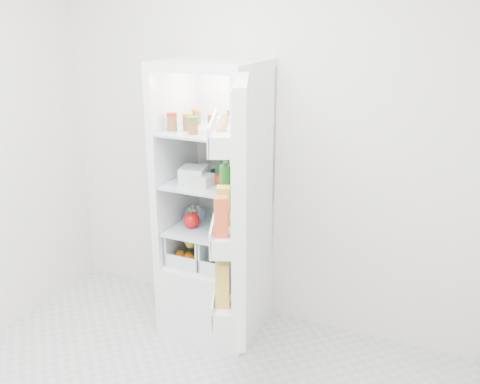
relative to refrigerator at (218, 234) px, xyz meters
The scene contains 20 objects.
room_walls 1.57m from the refrigerator, 80.89° to the right, with size 3.02×3.02×2.61m.
refrigerator is the anchor object (origin of this frame).
shelf_low 0.10m from the refrigerator, 90.00° to the right, with size 0.49×0.53×0.01m, color silver.
shelf_mid 0.39m from the refrigerator, 90.00° to the right, with size 0.49×0.53×0.01m, color silver.
shelf_top 0.72m from the refrigerator, 90.00° to the right, with size 0.49×0.53×0.01m, color silver.
crisper_left 0.15m from the refrigerator, 152.98° to the right, with size 0.23×0.46×0.22m, color silver, non-canonical shape.
crisper_right 0.15m from the refrigerator, 27.02° to the right, with size 0.23×0.46×0.22m, color silver, non-canonical shape.
condiment_jars 0.77m from the refrigerator, 94.77° to the right, with size 0.46×0.34×0.08m.
squeeze_bottle 0.84m from the refrigerator, ahead, with size 0.05×0.05×0.17m, color white.
tub_white 0.47m from the refrigerator, 122.62° to the right, with size 0.15×0.15×0.10m, color silver.
tub_cream 0.46m from the refrigerator, 93.82° to the right, with size 0.12×0.12×0.07m, color beige.
tin_red 0.44m from the refrigerator, 47.95° to the right, with size 0.09×0.09×0.06m, color #BB341C.
foil_tray 0.44m from the refrigerator, 141.68° to the left, with size 0.16×0.12×0.04m, color silver.
tub_green 0.45m from the refrigerator, 70.55° to the left, with size 0.11×0.15×0.09m, color #459959.
red_cabbage 0.24m from the refrigerator, 25.48° to the right, with size 0.17×0.17×0.17m, color #521E57.
bell_pepper 0.23m from the refrigerator, 128.44° to the right, with size 0.11×0.11×0.11m, color red.
mushroom_bowl 0.20m from the refrigerator, behind, with size 0.14×0.14×0.06m, color #84A6C6.
citrus_pile 0.20m from the refrigerator, 136.80° to the right, with size 0.20×0.24×0.16m.
veg_pile 0.18m from the refrigerator, 26.82° to the right, with size 0.16×0.30×0.10m.
fridge_door 0.86m from the refrigerator, 56.02° to the right, with size 0.37×0.58×1.30m.
Camera 1 is at (1.28, -1.67, 2.09)m, focal length 40.00 mm.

